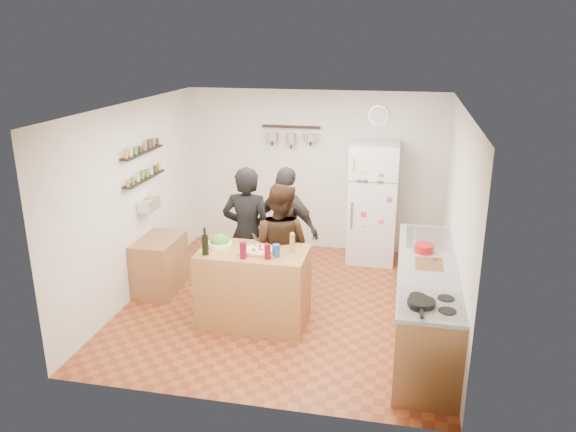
% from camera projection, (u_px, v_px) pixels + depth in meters
% --- Properties ---
extents(room_shell, '(4.20, 4.20, 4.20)m').
position_uv_depth(room_shell, '(293.00, 202.00, 7.17)').
color(room_shell, brown).
rests_on(room_shell, ground).
extents(prep_island, '(1.25, 0.72, 0.91)m').
position_uv_depth(prep_island, '(254.00, 287.00, 6.62)').
color(prep_island, '#A7783D').
rests_on(prep_island, floor).
extents(pizza_board, '(0.42, 0.34, 0.02)m').
position_uv_depth(pizza_board, '(259.00, 251.00, 6.44)').
color(pizza_board, olive).
rests_on(pizza_board, prep_island).
extents(pizza, '(0.34, 0.34, 0.02)m').
position_uv_depth(pizza, '(259.00, 250.00, 6.43)').
color(pizza, '#CFB588').
rests_on(pizza, pizza_board).
extents(salad_bowl, '(0.28, 0.28, 0.06)m').
position_uv_depth(salad_bowl, '(220.00, 244.00, 6.60)').
color(salad_bowl, white).
rests_on(salad_bowl, prep_island).
extents(wine_bottle, '(0.08, 0.08, 0.23)m').
position_uv_depth(wine_bottle, '(205.00, 245.00, 6.33)').
color(wine_bottle, black).
rests_on(wine_bottle, prep_island).
extents(wine_glass_near, '(0.08, 0.08, 0.19)m').
position_uv_depth(wine_glass_near, '(243.00, 250.00, 6.23)').
color(wine_glass_near, maroon).
rests_on(wine_glass_near, prep_island).
extents(wine_glass_far, '(0.07, 0.07, 0.17)m').
position_uv_depth(wine_glass_far, '(267.00, 252.00, 6.22)').
color(wine_glass_far, '#590715').
rests_on(wine_glass_far, prep_island).
extents(pepper_mill, '(0.06, 0.06, 0.19)m').
position_uv_depth(pepper_mill, '(292.00, 244.00, 6.40)').
color(pepper_mill, olive).
rests_on(pepper_mill, prep_island).
extents(salt_canister, '(0.09, 0.09, 0.14)m').
position_uv_depth(salt_canister, '(276.00, 251.00, 6.28)').
color(salt_canister, navy).
rests_on(salt_canister, prep_island).
extents(person_left, '(0.65, 0.44, 1.76)m').
position_uv_depth(person_left, '(247.00, 234.00, 7.11)').
color(person_left, black).
rests_on(person_left, floor).
extents(person_center, '(0.87, 0.73, 1.61)m').
position_uv_depth(person_center, '(279.00, 246.00, 6.90)').
color(person_center, black).
rests_on(person_center, floor).
extents(person_back, '(1.06, 0.78, 1.67)m').
position_uv_depth(person_back, '(286.00, 229.00, 7.41)').
color(person_back, '#292624').
rests_on(person_back, floor).
extents(counter_run, '(0.63, 2.63, 0.90)m').
position_uv_depth(counter_run, '(426.00, 303.00, 6.21)').
color(counter_run, '#9E7042').
rests_on(counter_run, floor).
extents(stove_top, '(0.60, 0.62, 0.02)m').
position_uv_depth(stove_top, '(432.00, 305.00, 5.19)').
color(stove_top, white).
rests_on(stove_top, counter_run).
extents(skillet, '(0.26, 0.26, 0.05)m').
position_uv_depth(skillet, '(421.00, 303.00, 5.15)').
color(skillet, black).
rests_on(skillet, stove_top).
extents(sink, '(0.50, 0.80, 0.03)m').
position_uv_depth(sink, '(427.00, 238.00, 6.86)').
color(sink, silver).
rests_on(sink, counter_run).
extents(cutting_board, '(0.30, 0.40, 0.02)m').
position_uv_depth(cutting_board, '(429.00, 265.00, 6.08)').
color(cutting_board, brown).
rests_on(cutting_board, counter_run).
extents(red_bowl, '(0.22, 0.22, 0.09)m').
position_uv_depth(red_bowl, '(424.00, 248.00, 6.39)').
color(red_bowl, '#AD1316').
rests_on(red_bowl, counter_run).
extents(fridge, '(0.70, 0.68, 1.80)m').
position_uv_depth(fridge, '(373.00, 203.00, 8.36)').
color(fridge, white).
rests_on(fridge, floor).
extents(wall_clock, '(0.30, 0.03, 0.30)m').
position_uv_depth(wall_clock, '(378.00, 115.00, 8.28)').
color(wall_clock, silver).
rests_on(wall_clock, back_wall).
extents(spice_shelf_lower, '(0.12, 1.00, 0.02)m').
position_uv_depth(spice_shelf_lower, '(145.00, 179.00, 7.30)').
color(spice_shelf_lower, black).
rests_on(spice_shelf_lower, left_wall).
extents(spice_shelf_upper, '(0.12, 1.00, 0.02)m').
position_uv_depth(spice_shelf_upper, '(142.00, 152.00, 7.19)').
color(spice_shelf_upper, black).
rests_on(spice_shelf_upper, left_wall).
extents(produce_basket, '(0.18, 0.35, 0.14)m').
position_uv_depth(produce_basket, '(149.00, 205.00, 7.40)').
color(produce_basket, silver).
rests_on(produce_basket, left_wall).
extents(side_table, '(0.50, 0.80, 0.73)m').
position_uv_depth(side_table, '(160.00, 264.00, 7.49)').
color(side_table, '#95623E').
rests_on(side_table, floor).
extents(pot_rack, '(0.90, 0.04, 0.04)m').
position_uv_depth(pot_rack, '(291.00, 127.00, 8.52)').
color(pot_rack, black).
rests_on(pot_rack, back_wall).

